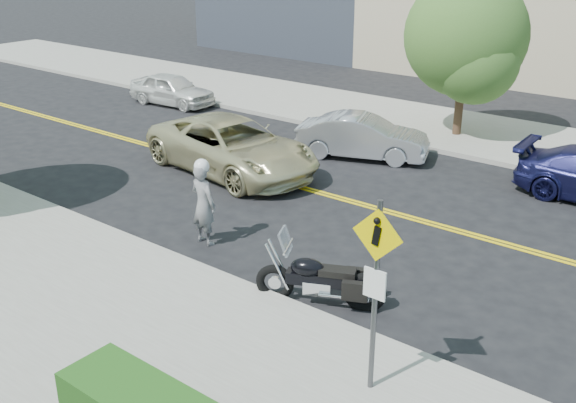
% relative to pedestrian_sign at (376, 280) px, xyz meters
% --- Properties ---
extents(ground_plane, '(120.00, 120.00, 0.00)m').
position_rel_pedestrian_sign_xyz_m(ground_plane, '(-4.20, 6.31, -1.96)').
color(ground_plane, black).
rests_on(ground_plane, ground).
extents(sidewalk_near, '(60.00, 5.00, 0.15)m').
position_rel_pedestrian_sign_xyz_m(sidewalk_near, '(-4.20, -1.19, -1.89)').
color(sidewalk_near, '#9E9B91').
rests_on(sidewalk_near, ground_plane).
extents(sidewalk_far, '(60.00, 5.00, 0.15)m').
position_rel_pedestrian_sign_xyz_m(sidewalk_far, '(-4.20, 13.81, -1.89)').
color(sidewalk_far, '#9E9B91').
rests_on(sidewalk_far, ground_plane).
extents(pedestrian_sign, '(0.78, 0.08, 3.00)m').
position_rel_pedestrian_sign_xyz_m(pedestrian_sign, '(0.00, 0.00, 0.00)').
color(pedestrian_sign, '#4C4C51').
rests_on(pedestrian_sign, sidewalk_near).
extents(motorcyclist, '(0.71, 0.50, 1.96)m').
position_rel_pedestrian_sign_xyz_m(motorcyclist, '(-5.67, 2.26, -0.98)').
color(motorcyclist, '#BDBCC1').
rests_on(motorcyclist, ground).
extents(motorcycle, '(2.44, 1.64, 1.44)m').
position_rel_pedestrian_sign_xyz_m(motorcycle, '(-2.13, 1.71, -1.24)').
color(motorcycle, black).
rests_on(motorcycle, ground).
extents(suv, '(5.82, 3.31, 1.53)m').
position_rel_pedestrian_sign_xyz_m(suv, '(-8.38, 6.12, -1.19)').
color(suv, beige).
rests_on(suv, ground).
extents(parked_car_white, '(3.72, 1.72, 1.23)m').
position_rel_pedestrian_sign_xyz_m(parked_car_white, '(-15.63, 10.51, -1.34)').
color(parked_car_white, white).
rests_on(parked_car_white, ground).
extents(parked_car_silver, '(4.18, 2.68, 1.30)m').
position_rel_pedestrian_sign_xyz_m(parked_car_silver, '(-6.19, 9.53, -1.31)').
color(parked_car_silver, '#AEB0B6').
rests_on(parked_car_silver, ground).
extents(tree_far_a, '(3.88, 3.88, 5.31)m').
position_rel_pedestrian_sign_xyz_m(tree_far_a, '(-4.81, 13.21, 1.40)').
color(tree_far_a, '#382619').
rests_on(tree_far_a, ground).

